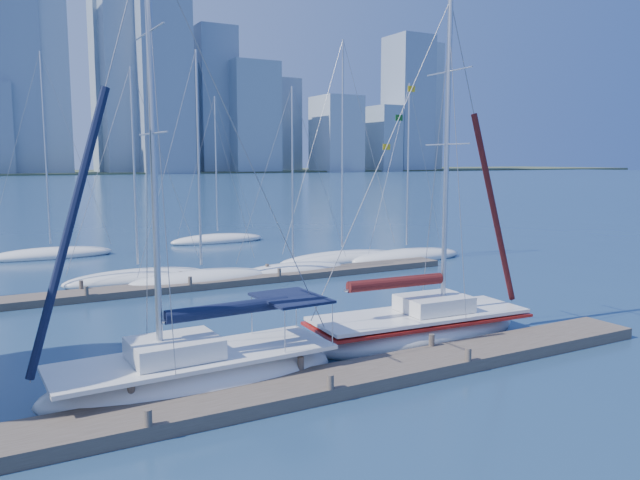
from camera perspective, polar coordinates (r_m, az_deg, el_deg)
ground at (r=18.59m, az=-0.47°, el=-13.72°), size 700.00×700.00×0.00m
near_dock at (r=18.51m, az=-0.47°, el=-13.14°), size 26.00×2.00×0.40m
far_dock at (r=33.53m, az=-10.55°, el=-3.94°), size 30.00×1.80×0.36m
sailboat_navy at (r=18.82m, az=-11.33°, el=-10.40°), size 8.91×3.21×13.20m
sailboat_maroon at (r=23.55m, az=9.14°, el=-6.80°), size 9.04×3.42×12.93m
bg_boat_1 at (r=35.50m, az=-16.27°, el=-3.37°), size 8.23×4.41×11.87m
bg_boat_2 at (r=34.25m, az=-10.77°, el=-3.56°), size 8.31×5.18×12.68m
bg_boat_3 at (r=36.49m, az=-2.48°, el=-2.81°), size 7.04×2.58×11.11m
bg_boat_4 at (r=40.51m, az=2.02°, el=-1.73°), size 9.24×3.25×14.47m
bg_boat_5 at (r=41.97m, az=7.91°, el=-1.51°), size 8.92×5.23×11.93m
bg_boat_6 at (r=46.43m, az=-23.36°, el=-1.19°), size 8.25×5.29×14.10m
bg_boat_7 at (r=51.20m, az=-9.33°, el=0.05°), size 8.00×4.57×11.97m
skyline at (r=308.33m, az=-24.49°, el=12.14°), size 502.61×51.31×105.90m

